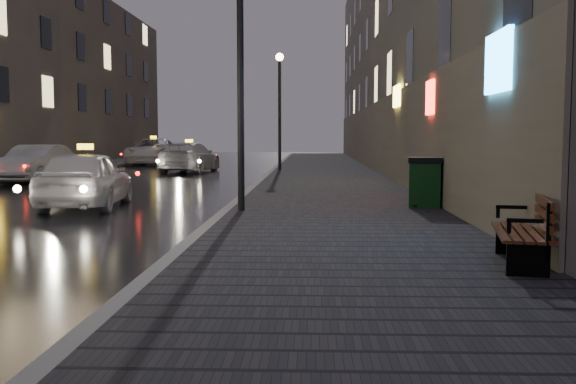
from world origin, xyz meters
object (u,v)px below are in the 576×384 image
Objects in this scene: lamp_near at (240,49)px; car_left_mid at (36,164)px; taxi_near at (86,179)px; trash_bin at (425,182)px; bench at (527,230)px; taxi_mid at (189,157)px; taxi_far at (154,151)px; lamp_far at (280,96)px.

car_left_mid is (-8.61, 9.76, -2.80)m from lamp_near.
taxi_near is 0.97× the size of car_left_mid.
taxi_near is at bearing -58.32° from car_left_mid.
trash_bin is 0.26× the size of car_left_mid.
taxi_mid reaches higher than bench.
car_left_mid is at bearing 131.41° from lamp_near.
trash_bin is 15.41m from car_left_mid.
trash_bin is at bearing -65.13° from taxi_far.
taxi_near is (-7.93, 7.20, 0.12)m from bench.
trash_bin is 0.22× the size of taxi_mid.
trash_bin is at bearing 102.15° from bench.
taxi_far is at bearing 133.21° from lamp_far.
bench is at bearing 116.70° from taxi_mid.
taxi_near is at bearing -105.09° from lamp_far.
taxi_mid is 8.61m from taxi_far.
lamp_far is 10.99m from car_left_mid.
trash_bin is 0.19× the size of taxi_far.
taxi_near is 0.84× the size of taxi_mid.
car_left_mid is at bearing 140.74° from bench.
bench is (4.06, -21.55, -2.92)m from lamp_far.
trash_bin is (-0.11, 6.36, 0.13)m from bench.
lamp_near is 1.00× the size of lamp_far.
taxi_near is at bearing -176.34° from trash_bin.
lamp_near is 1.26× the size of car_left_mid.
lamp_far is at bearing -48.59° from taxi_far.
bench is 1.59× the size of trash_bin.
taxi_near is 14.96m from taxi_mid.
taxi_near reaches higher than bench.
car_left_mid is (-12.56, 8.94, -0.01)m from trash_bin.
lamp_far is 15.12m from taxi_near.
trash_bin is at bearing -34.09° from car_left_mid.
lamp_near is at bearing -90.00° from lamp_far.
car_left_mid is at bearing -65.48° from taxi_near.
bench is (4.06, -5.55, -2.92)m from lamp_near.
lamp_near is at bearing 137.34° from bench.
taxi_mid is at bearing 127.32° from trash_bin.
bench is 32.27m from taxi_far.
taxi_far reaches higher than bench.
taxi_far is at bearing 88.64° from car_left_mid.
car_left_mid is (-12.67, 15.31, 0.12)m from bench.
taxi_mid is (-0.42, 14.96, 0.01)m from taxi_near.
car_left_mid is 0.86× the size of taxi_mid.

